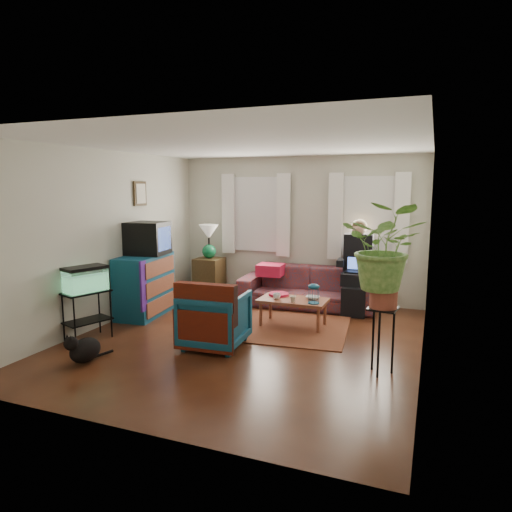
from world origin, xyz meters
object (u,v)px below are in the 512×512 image
at_px(dresser, 145,285).
at_px(plant_stand, 382,341).
at_px(side_table, 209,277).
at_px(coffee_table, 293,312).
at_px(aquarium_stand, 88,316).
at_px(sofa, 308,280).
at_px(armchair, 215,316).

height_order(dresser, plant_stand, dresser).
xyz_separation_m(side_table, coffee_table, (2.07, -1.32, -0.15)).
bearing_deg(aquarium_stand, sofa, 69.63).
distance_m(armchair, coffee_table, 1.40).
height_order(side_table, coffee_table, side_table).
distance_m(dresser, coffee_table, 2.44).
bearing_deg(side_table, dresser, -101.93).
relative_size(sofa, plant_stand, 3.07).
bearing_deg(aquarium_stand, coffee_table, 52.67).
xyz_separation_m(sofa, coffee_table, (0.10, -1.20, -0.25)).
bearing_deg(dresser, plant_stand, -21.69).
relative_size(side_table, coffee_table, 0.71).
height_order(coffee_table, plant_stand, plant_stand).
bearing_deg(armchair, side_table, -64.89).
xyz_separation_m(sofa, plant_stand, (1.52, -2.53, -0.08)).
distance_m(dresser, aquarium_stand, 1.32).
distance_m(sofa, dresser, 2.74).
xyz_separation_m(aquarium_stand, armchair, (1.72, 0.40, 0.06)).
bearing_deg(dresser, aquarium_stand, -96.97).
bearing_deg(sofa, plant_stand, -62.09).
bearing_deg(aquarium_stand, side_table, 102.32).
height_order(armchair, plant_stand, armchair).
distance_m(armchair, plant_stand, 2.12).
relative_size(sofa, dresser, 2.13).
distance_m(dresser, armchair, 1.94).
height_order(sofa, aquarium_stand, sofa).
relative_size(sofa, coffee_table, 2.32).
xyz_separation_m(armchair, plant_stand, (2.11, -0.13, -0.02)).
xyz_separation_m(coffee_table, plant_stand, (1.42, -1.32, 0.17)).
xyz_separation_m(armchair, coffee_table, (0.70, 1.20, -0.19)).
distance_m(side_table, dresser, 1.65).
bearing_deg(plant_stand, side_table, 142.80).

